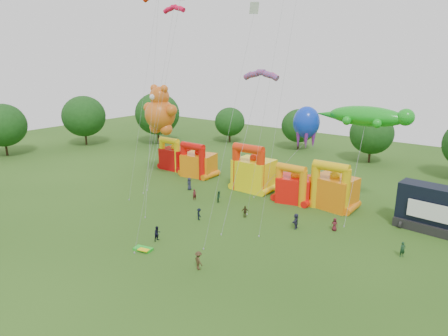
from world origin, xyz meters
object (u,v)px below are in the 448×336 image
Objects in this scene: bouncy_castle_2 at (253,172)px; spectator_4 at (245,212)px; stage_trailer at (437,210)px; teddy_bear_kite at (157,133)px; bouncy_castle_0 at (174,157)px; spectator_0 at (189,184)px; gecko_kite at (360,150)px; octopus_kite at (286,159)px.

bouncy_castle_2 is 4.68× the size of spectator_4.
teddy_bear_kite reaches higher than stage_trailer.
spectator_4 is (5.39, -9.98, -2.02)m from bouncy_castle_2.
bouncy_castle_0 is 12.72m from spectator_0.
bouncy_castle_2 reaches higher than bouncy_castle_0.
bouncy_castle_2 is at bearing -93.94° from spectator_4.
bouncy_castle_2 is 3.81× the size of spectator_0.
bouncy_castle_0 is at bearing -58.08° from spectator_4.
stage_trailer is 34.11m from spectator_0.
bouncy_castle_2 is 10.00m from spectator_0.
bouncy_castle_2 is at bearing 57.74° from spectator_0.
gecko_kite is (33.80, -0.27, 6.00)m from bouncy_castle_0.
bouncy_castle_2 is 25.69m from stage_trailer.
teddy_bear_kite is at bearing -64.85° from bouncy_castle_0.
bouncy_castle_2 is at bearing -172.02° from octopus_kite.
bouncy_castle_2 is 0.47× the size of teddy_bear_kite.
bouncy_castle_2 is 0.83× the size of stage_trailer.
spectator_4 is (20.28, -4.44, -7.32)m from teddy_bear_kite.
bouncy_castle_0 is 34.33m from gecko_kite.
octopus_kite is at bearing -121.32° from spectator_4.
stage_trailer is at bearing 8.03° from teddy_bear_kite.
bouncy_castle_2 is at bearing -179.58° from stage_trailer.
gecko_kite is at bearing -0.46° from bouncy_castle_0.
bouncy_castle_0 is 3.80× the size of spectator_4.
teddy_bear_kite reaches higher than spectator_0.
gecko_kite reaches higher than spectator_4.
octopus_kite is 15.34m from spectator_0.
octopus_kite is (-20.49, 0.54, 2.90)m from stage_trailer.
teddy_bear_kite is 10.05m from spectator_0.
teddy_bear_kite is 1.19× the size of octopus_kite.
spectator_4 is at bearing 3.52° from spectator_0.
gecko_kite is (15.67, 1.11, 5.49)m from bouncy_castle_2.
octopus_kite reaches higher than spectator_0.
gecko_kite reaches higher than bouncy_castle_0.
octopus_kite is (20.09, 6.26, -2.56)m from teddy_bear_kite.
gecko_kite is at bearing 12.27° from teddy_bear_kite.
teddy_bear_kite is 31.27m from gecko_kite.
teddy_bear_kite is at bearing -167.73° from gecko_kite.
bouncy_castle_0 reaches higher than spectator_0.
bouncy_castle_2 is at bearing -4.35° from bouncy_castle_0.
octopus_kite reaches higher than bouncy_castle_2.
stage_trailer is at bearing 0.42° from bouncy_castle_2.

